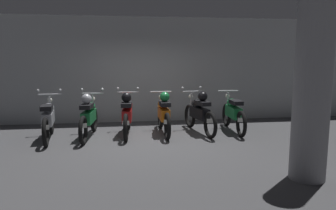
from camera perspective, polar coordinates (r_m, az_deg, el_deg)
The scene contains 9 objects.
ground_plane at distance 7.26m, azimuth -3.53°, elevation -6.79°, with size 80.00×80.00×0.00m, color #424244.
back_wall at distance 9.68m, azimuth -4.87°, elevation 6.30°, with size 16.00×0.30×3.11m, color #9EA0A3.
motorbike_slot_0 at distance 7.96m, azimuth -20.69°, elevation -2.34°, with size 0.59×1.95×1.15m.
motorbike_slot_1 at distance 7.86m, azimuth -14.04°, elevation -1.91°, with size 0.59×1.95×1.15m.
motorbike_slot_2 at distance 7.97m, azimuth -7.34°, elevation -1.59°, with size 0.59×1.95×1.15m.
motorbike_slot_3 at distance 8.03m, azimuth -0.78°, elevation -1.47°, with size 0.56×1.95×1.08m.
motorbike_slot_4 at distance 8.17m, azimuth 5.63°, elevation -1.33°, with size 0.60×1.94×1.15m.
motorbike_slot_5 at distance 8.48m, azimuth 11.63°, elevation -1.37°, with size 0.56×1.95×1.03m.
support_pillar at distance 5.32m, azimuth 24.55°, elevation 3.98°, with size 0.55×0.55×3.11m, color gray.
Camera 1 is at (-0.54, -6.99, 1.89)m, focal length 33.95 mm.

